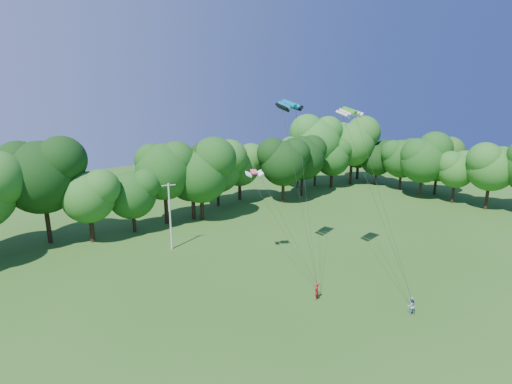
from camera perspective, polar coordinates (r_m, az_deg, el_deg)
ground at (r=29.96m, az=17.48°, el=-22.84°), size 160.00×160.00×0.00m
utility_pole at (r=46.04m, az=-12.17°, el=-3.35°), size 1.49×0.59×7.75m
kite_flyer_left at (r=36.22m, az=8.66°, el=-13.83°), size 0.66×0.57×1.52m
kite_flyer_right at (r=35.99m, az=21.25°, el=-14.90°), size 0.94×0.86×1.55m
kite_teal at (r=39.88m, az=4.78°, el=12.57°), size 3.48×2.25×0.67m
kite_green at (r=38.97m, az=13.25°, el=11.34°), size 3.16×1.78×0.59m
kite_pink at (r=40.22m, az=-0.27°, el=2.91°), size 1.97×1.43×0.39m
tree_back_center at (r=55.50m, az=-9.15°, el=3.52°), size 8.21×8.21×11.94m
tree_back_east at (r=75.06m, az=8.61°, el=7.48°), size 9.78×9.78×14.23m
tree_flank_east at (r=75.12m, az=24.65°, el=4.83°), size 7.65×7.65×11.12m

